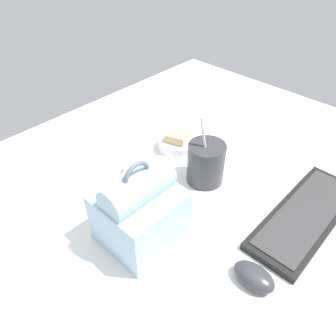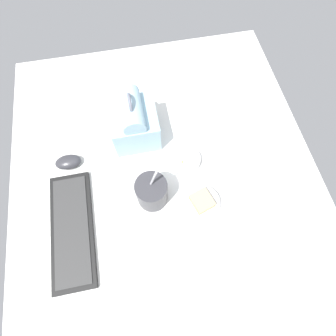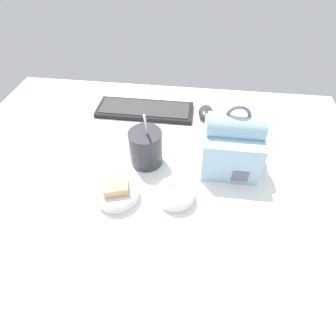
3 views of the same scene
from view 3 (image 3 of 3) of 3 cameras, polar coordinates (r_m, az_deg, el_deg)
desk_surface at (r=83.36cm, az=-3.52°, el=-1.99°), size 140.00×110.00×2.00cm
keyboard at (r=108.30cm, az=-5.04°, el=12.53°), size 38.37×13.40×2.10cm
lunch_bag at (r=82.02cm, az=13.68°, el=4.93°), size 17.08×16.56×22.41cm
soup_cup at (r=82.71cm, az=-4.84°, el=4.52°), size 10.38×10.38×19.88cm
bento_bowl_sandwich at (r=76.54cm, az=-11.08°, el=-5.09°), size 12.38×12.38×6.36cm
bento_bowl_snacks at (r=75.16cm, az=1.74°, el=-5.61°), size 10.64×10.64×4.72cm
computer_mouse at (r=105.97cm, az=8.22°, el=11.91°), size 5.79×9.26×3.71cm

